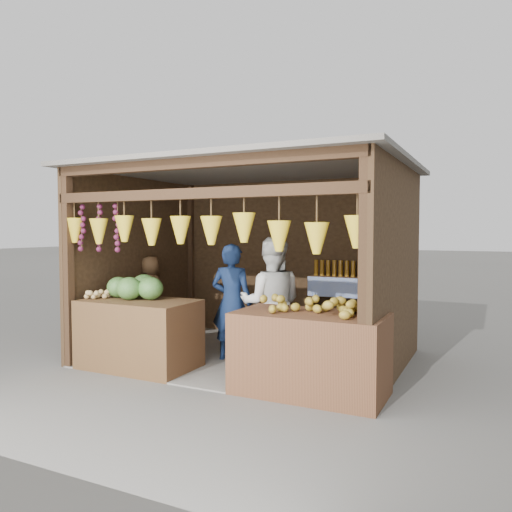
{
  "coord_description": "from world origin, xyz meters",
  "views": [
    {
      "loc": [
        3.08,
        -6.18,
        1.79
      ],
      "look_at": [
        0.13,
        -0.1,
        1.44
      ],
      "focal_mm": 35.0,
      "sensor_mm": 36.0,
      "label": 1
    }
  ],
  "objects_px": {
    "counter_left": "(139,334)",
    "man_standing": "(232,303)",
    "counter_right": "(310,353)",
    "vendor_seated": "(151,290)",
    "woman_standing": "(271,303)"
  },
  "relations": [
    {
      "from": "vendor_seated",
      "to": "man_standing",
      "type": "bearing_deg",
      "value": -154.41
    },
    {
      "from": "counter_right",
      "to": "woman_standing",
      "type": "relative_size",
      "value": 0.96
    },
    {
      "from": "counter_left",
      "to": "vendor_seated",
      "type": "height_order",
      "value": "vendor_seated"
    },
    {
      "from": "counter_left",
      "to": "man_standing",
      "type": "height_order",
      "value": "man_standing"
    },
    {
      "from": "counter_left",
      "to": "counter_right",
      "type": "xyz_separation_m",
      "value": [
        2.34,
        -0.01,
        0.0
      ]
    },
    {
      "from": "man_standing",
      "to": "woman_standing",
      "type": "distance_m",
      "value": 0.66
    },
    {
      "from": "counter_left",
      "to": "counter_right",
      "type": "distance_m",
      "value": 2.34
    },
    {
      "from": "counter_right",
      "to": "woman_standing",
      "type": "bearing_deg",
      "value": 137.49
    },
    {
      "from": "man_standing",
      "to": "vendor_seated",
      "type": "relative_size",
      "value": 1.49
    },
    {
      "from": "counter_right",
      "to": "man_standing",
      "type": "relative_size",
      "value": 1.01
    },
    {
      "from": "counter_right",
      "to": "vendor_seated",
      "type": "bearing_deg",
      "value": 158.24
    },
    {
      "from": "counter_right",
      "to": "woman_standing",
      "type": "height_order",
      "value": "woman_standing"
    },
    {
      "from": "counter_left",
      "to": "vendor_seated",
      "type": "distance_m",
      "value": 1.51
    },
    {
      "from": "man_standing",
      "to": "woman_standing",
      "type": "relative_size",
      "value": 0.95
    },
    {
      "from": "woman_standing",
      "to": "vendor_seated",
      "type": "relative_size",
      "value": 1.57
    }
  ]
}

